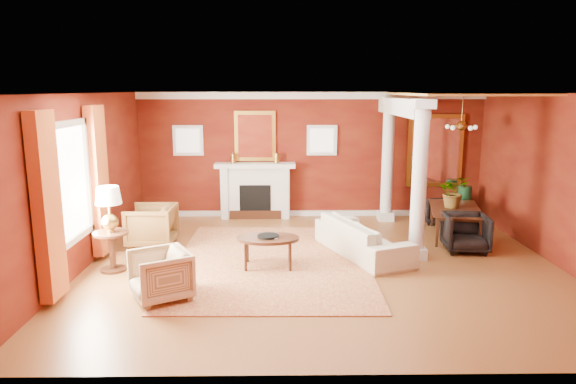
{
  "coord_description": "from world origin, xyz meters",
  "views": [
    {
      "loc": [
        -0.7,
        -8.42,
        2.97
      ],
      "look_at": [
        -0.58,
        0.61,
        1.15
      ],
      "focal_mm": 32.0,
      "sensor_mm": 36.0,
      "label": 1
    }
  ],
  "objects_px": {
    "armchair_leopard": "(151,224)",
    "side_table": "(110,215)",
    "coffee_table": "(268,240)",
    "armchair_stripe": "(160,273)",
    "dining_table": "(457,214)",
    "sofa": "(363,232)"
  },
  "relations": [
    {
      "from": "side_table",
      "to": "dining_table",
      "type": "bearing_deg",
      "value": 16.53
    },
    {
      "from": "armchair_leopard",
      "to": "dining_table",
      "type": "bearing_deg",
      "value": 96.07
    },
    {
      "from": "side_table",
      "to": "dining_table",
      "type": "xyz_separation_m",
      "value": [
        6.36,
        1.89,
        -0.47
      ]
    },
    {
      "from": "sofa",
      "to": "dining_table",
      "type": "height_order",
      "value": "dining_table"
    },
    {
      "from": "armchair_leopard",
      "to": "armchair_stripe",
      "type": "relative_size",
      "value": 1.12
    },
    {
      "from": "armchair_stripe",
      "to": "dining_table",
      "type": "distance_m",
      "value": 6.11
    },
    {
      "from": "armchair_stripe",
      "to": "side_table",
      "type": "bearing_deg",
      "value": -167.29
    },
    {
      "from": "sofa",
      "to": "armchair_stripe",
      "type": "height_order",
      "value": "sofa"
    },
    {
      "from": "dining_table",
      "to": "coffee_table",
      "type": "bearing_deg",
      "value": 127.53
    },
    {
      "from": "sofa",
      "to": "armchair_leopard",
      "type": "xyz_separation_m",
      "value": [
        -3.97,
        0.58,
        0.01
      ]
    },
    {
      "from": "sofa",
      "to": "armchair_stripe",
      "type": "xyz_separation_m",
      "value": [
        -3.21,
        -1.97,
        -0.04
      ]
    },
    {
      "from": "side_table",
      "to": "dining_table",
      "type": "relative_size",
      "value": 0.83
    },
    {
      "from": "sofa",
      "to": "dining_table",
      "type": "bearing_deg",
      "value": -83.92
    },
    {
      "from": "sofa",
      "to": "side_table",
      "type": "bearing_deg",
      "value": 78.51
    },
    {
      "from": "sofa",
      "to": "coffee_table",
      "type": "xyz_separation_m",
      "value": [
        -1.7,
        -0.65,
        0.05
      ]
    },
    {
      "from": "side_table",
      "to": "sofa",
      "type": "bearing_deg",
      "value": 10.39
    },
    {
      "from": "armchair_stripe",
      "to": "dining_table",
      "type": "xyz_separation_m",
      "value": [
        5.28,
        3.08,
        0.08
      ]
    },
    {
      "from": "sofa",
      "to": "armchair_stripe",
      "type": "distance_m",
      "value": 3.77
    },
    {
      "from": "coffee_table",
      "to": "armchair_stripe",
      "type": "bearing_deg",
      "value": -138.76
    },
    {
      "from": "armchair_stripe",
      "to": "side_table",
      "type": "distance_m",
      "value": 1.69
    },
    {
      "from": "armchair_leopard",
      "to": "side_table",
      "type": "distance_m",
      "value": 1.49
    },
    {
      "from": "coffee_table",
      "to": "armchair_leopard",
      "type": "bearing_deg",
      "value": 151.38
    }
  ]
}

